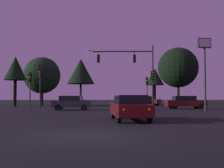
{
  "coord_description": "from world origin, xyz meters",
  "views": [
    {
      "loc": [
        0.48,
        -9.74,
        1.42
      ],
      "look_at": [
        1.9,
        20.07,
        2.87
      ],
      "focal_mm": 42.05,
      "sensor_mm": 36.0,
      "label": 1
    }
  ],
  "objects_px": {
    "traffic_light_corner_left": "(153,82)",
    "car_crossing_left": "(71,103)",
    "traffic_light_far_side": "(40,82)",
    "tree_behind_sign": "(42,75)",
    "car_nearside_lane": "(130,107)",
    "tree_left_far": "(15,69)",
    "tree_center_horizon": "(178,68)",
    "traffic_light_corner_right": "(30,84)",
    "tree_right_cluster": "(155,77)",
    "store_sign_illuminated": "(205,58)",
    "car_crossing_right": "(185,102)",
    "tree_lot_edge": "(81,71)",
    "traffic_light_median": "(147,86)",
    "car_parked_lot": "(73,101)",
    "car_far_lane": "(147,101)",
    "traffic_signal_mast_arm": "(134,65)"
  },
  "relations": [
    {
      "from": "traffic_light_corner_left",
      "to": "car_parked_lot",
      "type": "relative_size",
      "value": 0.86
    },
    {
      "from": "traffic_light_corner_left",
      "to": "store_sign_illuminated",
      "type": "xyz_separation_m",
      "value": [
        5.25,
        -0.49,
        2.5
      ]
    },
    {
      "from": "car_far_lane",
      "to": "tree_center_horizon",
      "type": "distance_m",
      "value": 7.61
    },
    {
      "from": "car_far_lane",
      "to": "store_sign_illuminated",
      "type": "height_order",
      "value": "store_sign_illuminated"
    },
    {
      "from": "traffic_light_median",
      "to": "tree_center_horizon",
      "type": "xyz_separation_m",
      "value": [
        5.85,
        6.46,
        3.0
      ]
    },
    {
      "from": "tree_left_far",
      "to": "tree_right_cluster",
      "type": "distance_m",
      "value": 26.13
    },
    {
      "from": "traffic_light_far_side",
      "to": "tree_behind_sign",
      "type": "relative_size",
      "value": 0.57
    },
    {
      "from": "car_parked_lot",
      "to": "tree_center_horizon",
      "type": "bearing_deg",
      "value": -10.02
    },
    {
      "from": "traffic_light_corner_left",
      "to": "tree_behind_sign",
      "type": "bearing_deg",
      "value": 132.06
    },
    {
      "from": "store_sign_illuminated",
      "to": "tree_center_horizon",
      "type": "height_order",
      "value": "tree_center_horizon"
    },
    {
      "from": "traffic_light_corner_left",
      "to": "car_parked_lot",
      "type": "distance_m",
      "value": 17.55
    },
    {
      "from": "tree_right_cluster",
      "to": "tree_behind_sign",
      "type": "bearing_deg",
      "value": -157.89
    },
    {
      "from": "car_nearside_lane",
      "to": "store_sign_illuminated",
      "type": "bearing_deg",
      "value": 49.13
    },
    {
      "from": "car_nearside_lane",
      "to": "tree_right_cluster",
      "type": "bearing_deg",
      "value": 75.59
    },
    {
      "from": "traffic_light_corner_right",
      "to": "tree_center_horizon",
      "type": "xyz_separation_m",
      "value": [
        18.3,
        12.88,
        3.07
      ]
    },
    {
      "from": "traffic_signal_mast_arm",
      "to": "car_parked_lot",
      "type": "height_order",
      "value": "traffic_signal_mast_arm"
    },
    {
      "from": "tree_left_far",
      "to": "car_parked_lot",
      "type": "bearing_deg",
      "value": 18.19
    },
    {
      "from": "traffic_light_corner_right",
      "to": "car_crossing_left",
      "type": "height_order",
      "value": "traffic_light_corner_right"
    },
    {
      "from": "car_parked_lot",
      "to": "tree_behind_sign",
      "type": "height_order",
      "value": "tree_behind_sign"
    },
    {
      "from": "car_nearside_lane",
      "to": "car_parked_lot",
      "type": "distance_m",
      "value": 26.01
    },
    {
      "from": "store_sign_illuminated",
      "to": "tree_center_horizon",
      "type": "bearing_deg",
      "value": 85.29
    },
    {
      "from": "car_crossing_right",
      "to": "tree_lot_edge",
      "type": "distance_m",
      "value": 24.57
    },
    {
      "from": "car_far_lane",
      "to": "tree_right_cluster",
      "type": "xyz_separation_m",
      "value": [
        3.0,
        8.18,
        4.49
      ]
    },
    {
      "from": "car_crossing_left",
      "to": "tree_left_far",
      "type": "bearing_deg",
      "value": 131.58
    },
    {
      "from": "traffic_light_corner_left",
      "to": "car_crossing_left",
      "type": "bearing_deg",
      "value": 169.07
    },
    {
      "from": "store_sign_illuminated",
      "to": "tree_behind_sign",
      "type": "height_order",
      "value": "tree_behind_sign"
    },
    {
      "from": "tree_lot_edge",
      "to": "traffic_light_far_side",
      "type": "bearing_deg",
      "value": -100.06
    },
    {
      "from": "traffic_light_median",
      "to": "tree_center_horizon",
      "type": "height_order",
      "value": "tree_center_horizon"
    },
    {
      "from": "car_crossing_right",
      "to": "car_parked_lot",
      "type": "relative_size",
      "value": 0.99
    },
    {
      "from": "tree_behind_sign",
      "to": "tree_center_horizon",
      "type": "distance_m",
      "value": 21.39
    },
    {
      "from": "tree_right_cluster",
      "to": "car_crossing_right",
      "type": "bearing_deg",
      "value": -92.27
    },
    {
      "from": "car_nearside_lane",
      "to": "tree_left_far",
      "type": "distance_m",
      "value": 27.04
    },
    {
      "from": "traffic_light_far_side",
      "to": "tree_center_horizon",
      "type": "height_order",
      "value": "tree_center_horizon"
    },
    {
      "from": "traffic_light_corner_right",
      "to": "tree_center_horizon",
      "type": "height_order",
      "value": "tree_center_horizon"
    },
    {
      "from": "traffic_light_corner_right",
      "to": "tree_lot_edge",
      "type": "xyz_separation_m",
      "value": [
        3.07,
        24.65,
        3.57
      ]
    },
    {
      "from": "car_parked_lot",
      "to": "tree_left_far",
      "type": "xyz_separation_m",
      "value": [
        -8.12,
        -2.67,
        4.67
      ]
    },
    {
      "from": "tree_lot_edge",
      "to": "traffic_light_corner_right",
      "type": "bearing_deg",
      "value": -97.1
    },
    {
      "from": "traffic_signal_mast_arm",
      "to": "traffic_light_far_side",
      "type": "distance_m",
      "value": 11.08
    },
    {
      "from": "traffic_light_corner_right",
      "to": "traffic_light_far_side",
      "type": "bearing_deg",
      "value": 93.07
    },
    {
      "from": "car_nearside_lane",
      "to": "car_far_lane",
      "type": "xyz_separation_m",
      "value": [
        6.02,
        26.91,
        -0.0
      ]
    },
    {
      "from": "tree_left_far",
      "to": "store_sign_illuminated",
      "type": "bearing_deg",
      "value": -28.67
    },
    {
      "from": "traffic_light_corner_left",
      "to": "car_nearside_lane",
      "type": "height_order",
      "value": "traffic_light_corner_left"
    },
    {
      "from": "car_parked_lot",
      "to": "store_sign_illuminated",
      "type": "height_order",
      "value": "store_sign_illuminated"
    },
    {
      "from": "traffic_light_far_side",
      "to": "tree_center_horizon",
      "type": "relative_size",
      "value": 0.51
    },
    {
      "from": "traffic_light_median",
      "to": "car_nearside_lane",
      "type": "bearing_deg",
      "value": -103.96
    },
    {
      "from": "tree_behind_sign",
      "to": "tree_center_horizon",
      "type": "bearing_deg",
      "value": -11.78
    },
    {
      "from": "car_crossing_left",
      "to": "car_parked_lot",
      "type": "bearing_deg",
      "value": 94.72
    },
    {
      "from": "car_crossing_left",
      "to": "car_parked_lot",
      "type": "distance_m",
      "value": 13.08
    },
    {
      "from": "traffic_light_corner_right",
      "to": "car_crossing_left",
      "type": "relative_size",
      "value": 0.9
    },
    {
      "from": "traffic_light_corner_left",
      "to": "tree_left_far",
      "type": "distance_m",
      "value": 21.41
    }
  ]
}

